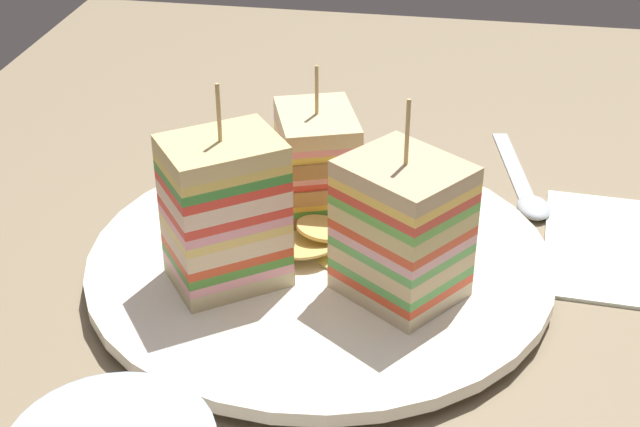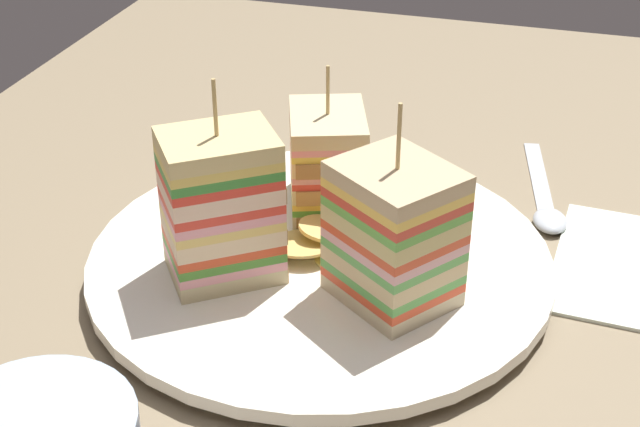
% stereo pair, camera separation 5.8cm
% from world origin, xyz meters
% --- Properties ---
extents(ground_plane, '(1.02, 0.72, 0.02)m').
position_xyz_m(ground_plane, '(0.00, 0.00, -0.01)').
color(ground_plane, '#857458').
extents(plate, '(0.29, 0.29, 0.02)m').
position_xyz_m(plate, '(0.00, 0.00, 0.01)').
color(plate, white).
rests_on(plate, ground_plane).
extents(sandwich_wedge_0, '(0.08, 0.07, 0.10)m').
position_xyz_m(sandwich_wedge_0, '(0.06, 0.01, 0.05)').
color(sandwich_wedge_0, beige).
rests_on(sandwich_wedge_0, plate).
extents(sandwich_wedge_1, '(0.08, 0.08, 0.13)m').
position_xyz_m(sandwich_wedge_1, '(-0.04, 0.05, 0.06)').
color(sandwich_wedge_1, beige).
rests_on(sandwich_wedge_1, plate).
extents(sandwich_wedge_2, '(0.08, 0.09, 0.12)m').
position_xyz_m(sandwich_wedge_2, '(-0.03, -0.05, 0.06)').
color(sandwich_wedge_2, beige).
rests_on(sandwich_wedge_2, plate).
extents(chip_pile, '(0.06, 0.08, 0.02)m').
position_xyz_m(chip_pile, '(0.00, 0.00, 0.02)').
color(chip_pile, '#E6D87D').
rests_on(chip_pile, plate).
extents(spoon, '(0.14, 0.04, 0.01)m').
position_xyz_m(spoon, '(0.12, -0.13, 0.00)').
color(spoon, silver).
rests_on(spoon, ground_plane).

